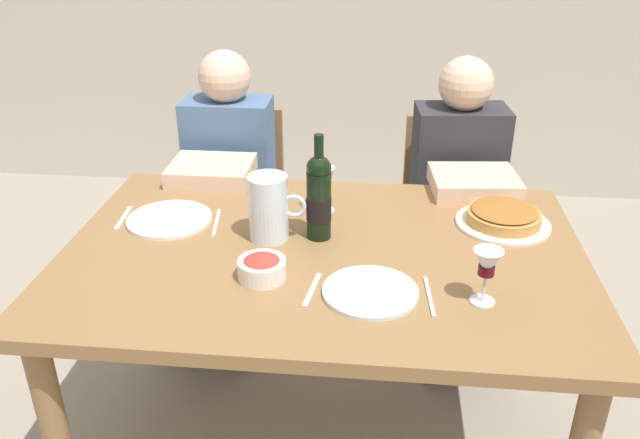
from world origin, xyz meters
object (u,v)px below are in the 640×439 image
at_px(salad_bowl, 262,267).
at_px(chair_right, 448,209).
at_px(wine_bottle, 319,197).
at_px(wine_glass_right_diner, 487,265).
at_px(dinner_plate_right_setting, 170,219).
at_px(baked_tart, 504,217).
at_px(wine_glass_left_diner, 325,181).
at_px(dinner_plate_left_setting, 370,292).
at_px(diner_left, 225,196).
at_px(chair_left, 239,198).
at_px(dining_table, 323,277).
at_px(water_pitcher, 269,211).
at_px(diner_right, 460,207).

relative_size(salad_bowl, chair_right, 0.15).
height_order(wine_bottle, wine_glass_right_diner, wine_bottle).
bearing_deg(dinner_plate_right_setting, salad_bowl, -40.79).
xyz_separation_m(baked_tart, salad_bowl, (-0.69, -0.38, 0.01)).
height_order(wine_glass_left_diner, chair_right, wine_glass_left_diner).
relative_size(wine_glass_right_diner, dinner_plate_right_setting, 0.56).
bearing_deg(salad_bowl, chair_right, 60.48).
distance_m(dinner_plate_left_setting, diner_left, 1.06).
bearing_deg(chair_right, chair_left, -6.32).
xyz_separation_m(wine_glass_left_diner, diner_left, (-0.43, 0.39, -0.25)).
relative_size(wine_bottle, chair_right, 0.37).
xyz_separation_m(salad_bowl, chair_right, (0.59, 1.04, -0.30)).
xyz_separation_m(dining_table, diner_left, (-0.45, 0.64, -0.05)).
xyz_separation_m(baked_tart, chair_left, (-0.99, 0.67, -0.29)).
xyz_separation_m(water_pitcher, diner_right, (0.63, 0.58, -0.23)).
distance_m(water_pitcher, chair_left, 0.94).
bearing_deg(dining_table, wine_bottle, 103.87).
height_order(dining_table, diner_left, diner_left).
bearing_deg(dinner_plate_left_setting, dinner_plate_right_setting, 151.31).
bearing_deg(chair_right, diner_left, 8.58).
bearing_deg(chair_left, wine_bottle, 117.87).
distance_m(dining_table, chair_left, 1.00).
bearing_deg(diner_right, wine_bottle, 43.55).
height_order(baked_tart, dinner_plate_left_setting, baked_tart).
height_order(wine_bottle, diner_left, diner_left).
distance_m(baked_tart, dinner_plate_right_setting, 1.04).
height_order(water_pitcher, wine_glass_left_diner, water_pitcher).
bearing_deg(water_pitcher, chair_left, 109.15).
bearing_deg(wine_bottle, dining_table, -76.13).
xyz_separation_m(wine_glass_left_diner, dinner_plate_left_setting, (0.16, -0.47, -0.10)).
xyz_separation_m(chair_left, diner_right, (0.91, -0.25, 0.12)).
bearing_deg(chair_left, dining_table, 116.71).
bearing_deg(wine_glass_left_diner, dining_table, -85.62).
distance_m(dining_table, chair_right, 0.99).
distance_m(wine_glass_left_diner, wine_glass_right_diner, 0.66).
bearing_deg(water_pitcher, chair_right, 53.30).
bearing_deg(baked_tart, dining_table, -158.46).
xyz_separation_m(water_pitcher, dinner_plate_right_setting, (-0.33, 0.08, -0.08)).
height_order(dining_table, wine_glass_left_diner, wine_glass_left_diner).
bearing_deg(diner_left, wine_glass_right_diner, 134.79).
distance_m(dining_table, salad_bowl, 0.26).
distance_m(baked_tart, diner_right, 0.46).
distance_m(chair_right, diner_right, 0.26).
xyz_separation_m(water_pitcher, chair_right, (0.61, 0.81, -0.35)).
xyz_separation_m(salad_bowl, wine_glass_left_diner, (0.13, 0.43, 0.07)).
height_order(wine_glass_right_diner, dinner_plate_right_setting, wine_glass_right_diner).
bearing_deg(chair_right, wine_glass_right_diner, 83.56).
xyz_separation_m(wine_bottle, salad_bowl, (-0.13, -0.25, -0.10)).
bearing_deg(dinner_plate_right_setting, wine_glass_right_diner, -21.23).
bearing_deg(wine_glass_left_diner, wine_bottle, -89.86).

